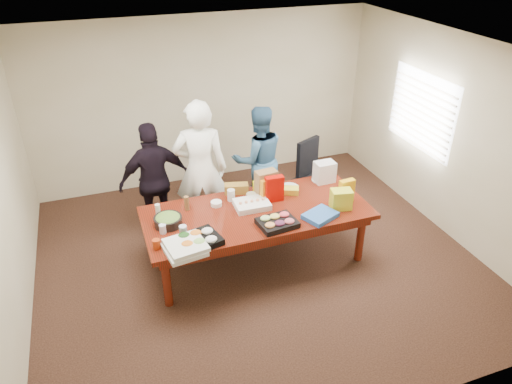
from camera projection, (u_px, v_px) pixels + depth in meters
name	position (u px, v px, depth m)	size (l,w,h in m)	color
floor	(257.00, 259.00, 6.28)	(5.50, 5.00, 0.02)	#47301E
ceiling	(257.00, 51.00, 4.93)	(5.50, 5.00, 0.02)	white
wall_back	(204.00, 101.00, 7.64)	(5.50, 0.04, 2.70)	beige
wall_front	(370.00, 310.00, 3.57)	(5.50, 0.04, 2.70)	beige
wall_left	(1.00, 210.00, 4.80)	(0.04, 5.00, 2.70)	beige
wall_right	(449.00, 136.00, 6.41)	(0.04, 5.00, 2.70)	beige
window_panel	(421.00, 111.00, 6.82)	(0.03, 1.40, 1.10)	white
window_blinds	(419.00, 112.00, 6.80)	(0.04, 1.36, 1.00)	beige
conference_table	(257.00, 236.00, 6.09)	(2.80, 1.20, 0.75)	#4C1C0F
office_chair	(312.00, 179.00, 7.10)	(0.53, 0.53, 1.04)	black
person_center	(201.00, 170.00, 6.36)	(0.72, 0.47, 1.96)	white
person_right	(259.00, 159.00, 7.00)	(0.80, 0.62, 1.64)	teal
person_left	(155.00, 180.00, 6.44)	(0.97, 0.40, 1.65)	black
veggie_tray	(198.00, 241.00, 5.29)	(0.49, 0.38, 0.07)	black
fruit_tray	(277.00, 223.00, 5.61)	(0.44, 0.34, 0.07)	black
sheet_cake	(252.00, 204.00, 5.96)	(0.43, 0.32, 0.07)	white
salad_bowl	(168.00, 221.00, 5.61)	(0.33, 0.33, 0.11)	black
chip_bag_blue	(320.00, 216.00, 5.76)	(0.39, 0.29, 0.06)	blue
chip_bag_red	(274.00, 189.00, 6.04)	(0.23, 0.10, 0.34)	#AA0800
chip_bag_yellow	(346.00, 191.00, 6.04)	(0.20, 0.08, 0.30)	#F8AE11
chip_bag_orange	(267.00, 189.00, 6.08)	(0.19, 0.08, 0.29)	orange
mayo_jar	(231.00, 195.00, 6.09)	(0.10, 0.10, 0.15)	silver
mustard_bottle	(255.00, 186.00, 6.29)	(0.05, 0.05, 0.15)	#F5EF11
dressing_bottle	(187.00, 203.00, 5.88)	(0.06, 0.06, 0.19)	brown
ranch_bottle	(158.00, 211.00, 5.73)	(0.06, 0.06, 0.18)	silver
banana_bunch	(289.00, 190.00, 6.27)	(0.24, 0.14, 0.08)	yellow
bread_loaf	(236.00, 188.00, 6.27)	(0.31, 0.13, 0.12)	olive
kraft_bag	(266.00, 184.00, 6.14)	(0.27, 0.16, 0.36)	brown
red_cup	(156.00, 244.00, 5.21)	(0.08, 0.08, 0.11)	#A7340D
clear_cup_a	(183.00, 231.00, 5.43)	(0.09, 0.09, 0.12)	silver
clear_cup_b	(163.00, 229.00, 5.46)	(0.08, 0.08, 0.11)	silver
pizza_box_lower	(184.00, 250.00, 5.17)	(0.41, 0.41, 0.05)	silver
pizza_box_upper	(186.00, 245.00, 5.17)	(0.41, 0.41, 0.05)	white
plate_a	(321.00, 180.00, 6.59)	(0.26, 0.26, 0.01)	white
plate_b	(290.00, 187.00, 6.41)	(0.25, 0.25, 0.02)	silver
dip_bowl_a	(252.00, 196.00, 6.18)	(0.14, 0.14, 0.05)	beige
dip_bowl_b	(216.00, 204.00, 6.00)	(0.14, 0.14, 0.06)	white
grocery_bag_white	(324.00, 172.00, 6.50)	(0.27, 0.19, 0.29)	white
grocery_bag_yellow	(341.00, 199.00, 5.90)	(0.25, 0.18, 0.25)	yellow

